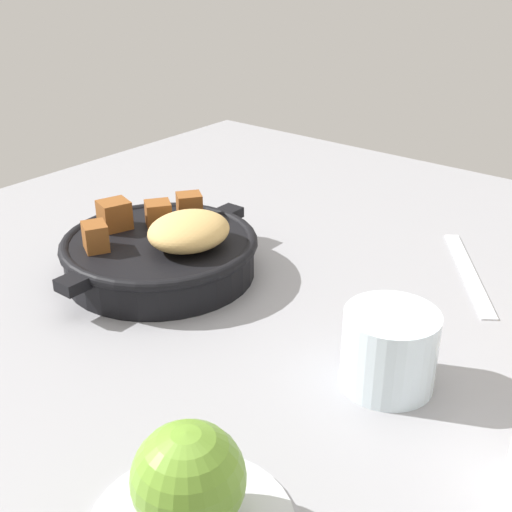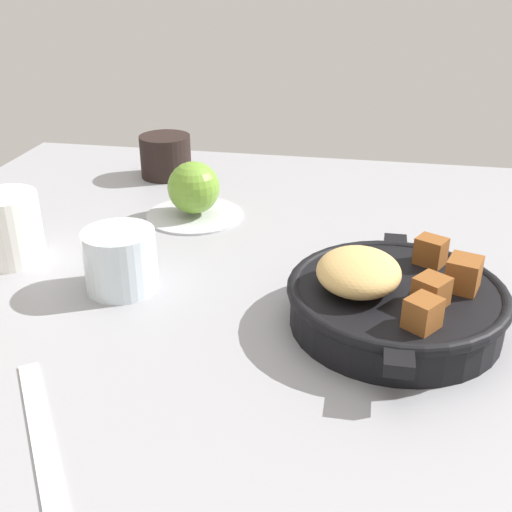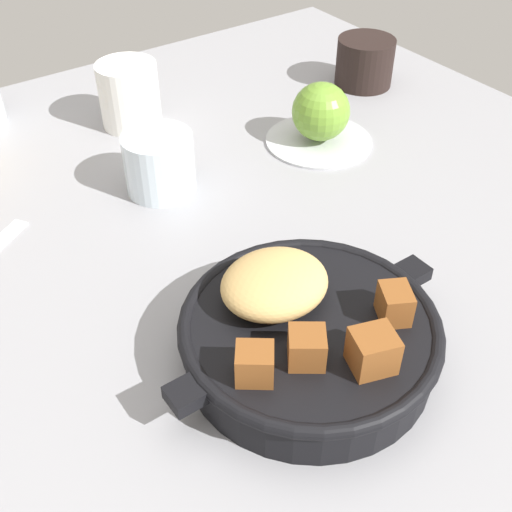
{
  "view_description": "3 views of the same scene",
  "coord_description": "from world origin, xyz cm",
  "px_view_note": "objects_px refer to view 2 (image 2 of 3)",
  "views": [
    {
      "loc": [
        43.88,
        34.4,
        32.97
      ],
      "look_at": [
        3.62,
        2.17,
        7.83
      ],
      "focal_mm": 46.92,
      "sensor_mm": 36.0,
      "label": 1
    },
    {
      "loc": [
        -51.89,
        -9.51,
        32.48
      ],
      "look_at": [
        -0.61,
        0.06,
        6.78
      ],
      "focal_mm": 44.13,
      "sensor_mm": 36.0,
      "label": 2
    },
    {
      "loc": [
        -22.5,
        -38.7,
        39.9
      ],
      "look_at": [
        2.45,
        -3.41,
        3.23
      ],
      "focal_mm": 45.02,
      "sensor_mm": 36.0,
      "label": 3
    }
  ],
  "objects_px": {
    "red_apple": "(194,188)",
    "water_glass_short": "(120,260)",
    "butter_knife": "(42,436)",
    "cast_iron_skillet": "(394,299)",
    "white_creamer_pitcher": "(8,228)",
    "coffee_mug_dark": "(166,156)"
  },
  "relations": [
    {
      "from": "red_apple",
      "to": "butter_knife",
      "type": "xyz_separation_m",
      "value": [
        -0.43,
        -0.0,
        -0.04
      ]
    },
    {
      "from": "white_creamer_pitcher",
      "to": "coffee_mug_dark",
      "type": "height_order",
      "value": "white_creamer_pitcher"
    },
    {
      "from": "cast_iron_skillet",
      "to": "white_creamer_pitcher",
      "type": "distance_m",
      "value": 0.43
    },
    {
      "from": "white_creamer_pitcher",
      "to": "water_glass_short",
      "type": "height_order",
      "value": "white_creamer_pitcher"
    },
    {
      "from": "red_apple",
      "to": "water_glass_short",
      "type": "distance_m",
      "value": 0.21
    },
    {
      "from": "cast_iron_skillet",
      "to": "water_glass_short",
      "type": "height_order",
      "value": "cast_iron_skillet"
    },
    {
      "from": "butter_knife",
      "to": "red_apple",
      "type": "bearing_deg",
      "value": -33.86
    },
    {
      "from": "coffee_mug_dark",
      "to": "white_creamer_pitcher",
      "type": "bearing_deg",
      "value": 165.24
    },
    {
      "from": "red_apple",
      "to": "white_creamer_pitcher",
      "type": "distance_m",
      "value": 0.24
    },
    {
      "from": "white_creamer_pitcher",
      "to": "coffee_mug_dark",
      "type": "xyz_separation_m",
      "value": [
        0.32,
        -0.08,
        -0.01
      ]
    },
    {
      "from": "red_apple",
      "to": "butter_knife",
      "type": "bearing_deg",
      "value": -179.51
    },
    {
      "from": "cast_iron_skillet",
      "to": "coffee_mug_dark",
      "type": "relative_size",
      "value": 3.16
    },
    {
      "from": "red_apple",
      "to": "butter_knife",
      "type": "distance_m",
      "value": 0.43
    },
    {
      "from": "red_apple",
      "to": "butter_knife",
      "type": "relative_size",
      "value": 0.36
    },
    {
      "from": "red_apple",
      "to": "water_glass_short",
      "type": "relative_size",
      "value": 0.91
    },
    {
      "from": "butter_knife",
      "to": "white_creamer_pitcher",
      "type": "xyz_separation_m",
      "value": [
        0.27,
        0.17,
        0.04
      ]
    },
    {
      "from": "butter_knife",
      "to": "white_creamer_pitcher",
      "type": "distance_m",
      "value": 0.32
    },
    {
      "from": "cast_iron_skillet",
      "to": "white_creamer_pitcher",
      "type": "bearing_deg",
      "value": 81.69
    },
    {
      "from": "cast_iron_skillet",
      "to": "red_apple",
      "type": "xyz_separation_m",
      "value": [
        0.23,
        0.26,
        0.01
      ]
    },
    {
      "from": "red_apple",
      "to": "white_creamer_pitcher",
      "type": "height_order",
      "value": "white_creamer_pitcher"
    },
    {
      "from": "white_creamer_pitcher",
      "to": "butter_knife",
      "type": "bearing_deg",
      "value": -146.82
    },
    {
      "from": "cast_iron_skillet",
      "to": "red_apple",
      "type": "distance_m",
      "value": 0.34
    }
  ]
}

